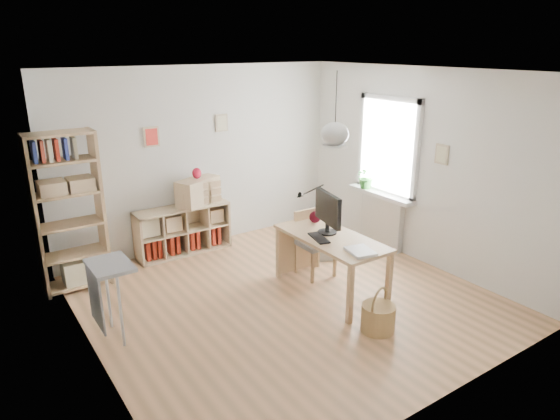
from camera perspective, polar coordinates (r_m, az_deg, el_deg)
ground at (r=6.22m, az=0.81°, el=-10.11°), size 4.50×4.50×0.00m
room_shell at (r=5.77m, az=6.29°, el=8.62°), size 4.50×4.50×4.50m
window_unit at (r=7.52m, az=12.28°, el=7.12°), size 0.07×1.16×1.46m
radiator at (r=7.80m, az=11.53°, el=-1.21°), size 0.10×0.80×0.80m
windowsill at (r=7.63m, az=11.47°, el=1.76°), size 0.22×1.20×0.06m
desk at (r=6.14m, az=5.86°, el=-3.84°), size 0.70×1.50×0.75m
cube_shelf at (r=7.56m, az=-11.26°, el=-2.64°), size 1.40×0.38×0.72m
tall_bookshelf at (r=6.64m, az=-23.14°, el=0.41°), size 0.80×0.38×2.00m
side_table at (r=5.46m, az=-19.39°, el=-7.69°), size 0.40×0.55×0.85m
chair at (r=6.69m, az=3.82°, el=-3.29°), size 0.44×0.44×0.88m
wicker_basket at (r=5.63m, az=11.16°, el=-11.88°), size 0.37×0.37×0.51m
storage_chest at (r=7.35m, az=4.38°, el=-3.95°), size 0.71×0.74×0.55m
monitor at (r=6.11m, az=5.49°, el=-0.09°), size 0.24×0.59×0.52m
keyboard at (r=6.02m, az=4.47°, el=-3.20°), size 0.23×0.40×0.02m
task_lamp at (r=6.43m, az=3.33°, el=1.12°), size 0.43×0.16×0.46m
yarn_ball at (r=6.53m, az=4.03°, el=-0.80°), size 0.15×0.15×0.15m
paper_tray at (r=5.68m, az=9.19°, el=-4.69°), size 0.32×0.37×0.03m
drawer_chest at (r=7.44m, az=-9.36°, el=2.12°), size 0.74×0.56×0.39m
red_vase at (r=7.37m, az=-9.50°, el=4.16°), size 0.14×0.14×0.16m
potted_plant at (r=7.77m, az=9.88°, el=3.76°), size 0.40×0.37×0.36m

